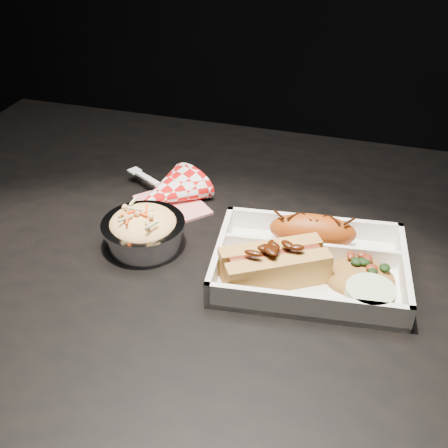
{
  "coord_description": "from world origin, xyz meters",
  "views": [
    {
      "loc": [
        0.19,
        -0.63,
        1.23
      ],
      "look_at": [
        0.01,
        -0.04,
        0.81
      ],
      "focal_mm": 45.0,
      "sensor_mm": 36.0,
      "label": 1
    }
  ],
  "objects_px": {
    "food_tray": "(309,267)",
    "foil_coleslaw_cup": "(144,228)",
    "fried_pastry": "(313,231)",
    "hotdog": "(274,263)",
    "dining_table": "(225,291)",
    "napkin_fork": "(168,193)"
  },
  "relations": [
    {
      "from": "foil_coleslaw_cup",
      "to": "hotdog",
      "type": "bearing_deg",
      "value": -7.93
    },
    {
      "from": "fried_pastry",
      "to": "foil_coleslaw_cup",
      "type": "distance_m",
      "value": 0.24
    },
    {
      "from": "food_tray",
      "to": "hotdog",
      "type": "xyz_separation_m",
      "value": [
        -0.04,
        -0.03,
        0.02
      ]
    },
    {
      "from": "dining_table",
      "to": "napkin_fork",
      "type": "height_order",
      "value": "napkin_fork"
    },
    {
      "from": "food_tray",
      "to": "fried_pastry",
      "type": "bearing_deg",
      "value": 90.0
    },
    {
      "from": "dining_table",
      "to": "napkin_fork",
      "type": "distance_m",
      "value": 0.18
    },
    {
      "from": "foil_coleslaw_cup",
      "to": "napkin_fork",
      "type": "height_order",
      "value": "napkin_fork"
    },
    {
      "from": "dining_table",
      "to": "fried_pastry",
      "type": "bearing_deg",
      "value": 9.99
    },
    {
      "from": "dining_table",
      "to": "fried_pastry",
      "type": "relative_size",
      "value": 9.9
    },
    {
      "from": "food_tray",
      "to": "foil_coleslaw_cup",
      "type": "distance_m",
      "value": 0.24
    },
    {
      "from": "food_tray",
      "to": "dining_table",
      "type": "bearing_deg",
      "value": 158.55
    },
    {
      "from": "dining_table",
      "to": "food_tray",
      "type": "distance_m",
      "value": 0.17
    },
    {
      "from": "food_tray",
      "to": "fried_pastry",
      "type": "xyz_separation_m",
      "value": [
        -0.01,
        0.05,
        0.02
      ]
    },
    {
      "from": "hotdog",
      "to": "foil_coleslaw_cup",
      "type": "height_order",
      "value": "same"
    },
    {
      "from": "fried_pastry",
      "to": "hotdog",
      "type": "height_order",
      "value": "hotdog"
    },
    {
      "from": "hotdog",
      "to": "napkin_fork",
      "type": "bearing_deg",
      "value": 113.07
    },
    {
      "from": "hotdog",
      "to": "napkin_fork",
      "type": "distance_m",
      "value": 0.25
    },
    {
      "from": "dining_table",
      "to": "food_tray",
      "type": "relative_size",
      "value": 4.46
    },
    {
      "from": "dining_table",
      "to": "foil_coleslaw_cup",
      "type": "relative_size",
      "value": 10.17
    },
    {
      "from": "food_tray",
      "to": "napkin_fork",
      "type": "xyz_separation_m",
      "value": [
        -0.25,
        0.12,
        0.01
      ]
    },
    {
      "from": "hotdog",
      "to": "dining_table",
      "type": "bearing_deg",
      "value": 111.32
    },
    {
      "from": "dining_table",
      "to": "foil_coleslaw_cup",
      "type": "bearing_deg",
      "value": -160.69
    }
  ]
}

